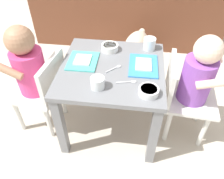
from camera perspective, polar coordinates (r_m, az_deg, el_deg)
ground_plane at (r=1.50m, az=0.00°, el=-8.34°), size 7.00×7.00×0.00m
dining_table at (r=1.23m, az=0.00°, el=2.59°), size 0.54×0.54×0.45m
seated_child_left at (r=1.30m, az=-19.68°, el=4.71°), size 0.31×0.31×0.67m
seated_child_right at (r=1.25m, az=20.17°, el=2.52°), size 0.30×0.30×0.66m
dog at (r=1.79m, az=5.84°, el=10.56°), size 0.25×0.47×0.33m
food_tray_left at (r=1.23m, az=-7.40°, el=7.24°), size 0.16×0.18×0.02m
food_tray_right at (r=1.20m, az=7.96°, el=6.09°), size 0.15×0.21×0.02m
water_cup_left at (r=1.33m, az=9.45°, el=11.23°), size 0.07×0.07×0.07m
water_cup_right at (r=1.05m, az=-3.65°, el=1.54°), size 0.07×0.07×0.06m
veggie_bowl_near at (r=1.03m, az=9.26°, el=-0.37°), size 0.09×0.09×0.03m
cereal_bowl_right_side at (r=1.31m, az=-0.56°, el=10.66°), size 0.10×0.10×0.04m
spoon_by_left_tray at (r=1.17m, az=0.77°, el=5.46°), size 0.08×0.08×0.01m
spoon_by_right_tray at (r=1.09m, az=4.20°, el=1.94°), size 0.10×0.04×0.01m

